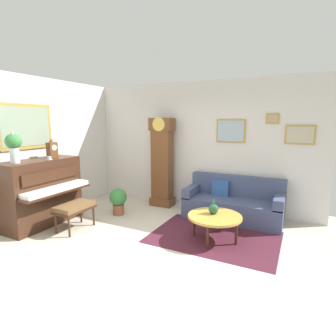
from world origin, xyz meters
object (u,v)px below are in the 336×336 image
couch (233,203)px  mantel_clock (52,149)px  piano_bench (75,208)px  flower_vase (14,145)px  potted_plant (118,200)px  coffee_table (215,217)px  teacup (49,158)px  green_jug (213,209)px  grandfather_clock (162,165)px  piano (42,192)px

couch → mantel_clock: bearing=-152.9°
piano_bench → flower_vase: size_ratio=1.21×
couch → potted_plant: bearing=-158.8°
coffee_table → teacup: bearing=-167.4°
mantel_clock → potted_plant: bearing=38.5°
coffee_table → flower_vase: size_ratio=1.52×
flower_vase → potted_plant: bearing=57.8°
piano_bench → coffee_table: size_ratio=0.80×
green_jug → potted_plant: 2.16m
grandfather_clock → potted_plant: 1.28m
piano_bench → coffee_table: 2.50m
piano → grandfather_clock: size_ratio=0.71×
flower_vase → green_jug: bearing=22.6°
piano_bench → green_jug: 2.47m
piano_bench → grandfather_clock: bearing=69.2°
piano_bench → coffee_table: piano_bench is taller
flower_vase → green_jug: size_ratio=2.42×
teacup → coffee_table: bearing=12.6°
piano → green_jug: size_ratio=6.00×
potted_plant → coffee_table: bearing=-7.9°
couch → green_jug: 1.12m
piano_bench → flower_vase: flower_vase is taller
couch → piano: bearing=-148.9°
piano → teacup: bearing=31.9°
teacup → green_jug: bearing=13.9°
grandfather_clock → mantel_clock: (-1.49, -1.74, 0.45)m
couch → grandfather_clock: bearing=176.1°
piano_bench → mantel_clock: bearing=163.1°
coffee_table → potted_plant: (-2.18, 0.30, -0.08)m
coffee_table → green_jug: green_jug is taller
grandfather_clock → potted_plant: size_ratio=3.62×
piano → flower_vase: (0.00, -0.47, 0.93)m
piano → piano_bench: 0.78m
flower_vase → potted_plant: size_ratio=1.04×
grandfather_clock → teacup: 2.38m
coffee_table → teacup: size_ratio=7.59×
grandfather_clock → couch: size_ratio=1.07×
piano_bench → grandfather_clock: (0.75, 1.97, 0.56)m
piano → piano_bench: (0.75, 0.07, -0.22)m
flower_vase → potted_plant: flower_vase is taller
couch → teacup: (-3.03, -1.83, 0.96)m
potted_plant → mantel_clock: bearing=-141.5°
mantel_clock → flower_vase: bearing=-90.0°
grandfather_clock → green_jug: 2.06m
teacup → potted_plant: teacup is taller
piano → mantel_clock: bearing=89.5°
green_jug → potted_plant: bearing=173.7°
coffee_table → mantel_clock: 3.34m
teacup → potted_plant: (0.81, 0.97, -0.95)m
teacup → potted_plant: bearing=50.0°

